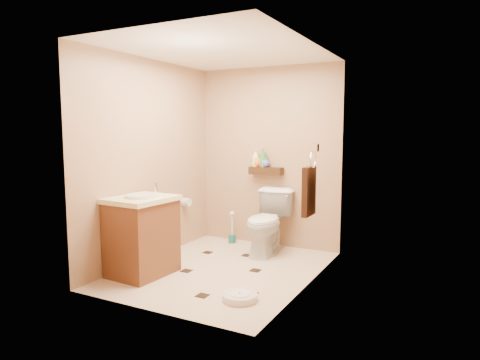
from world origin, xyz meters
The scene contains 20 objects.
ground centered at (0.00, 0.00, 0.00)m, with size 2.50×2.50×0.00m, color beige.
wall_back centered at (0.00, 1.25, 1.20)m, with size 2.00×0.04×2.40m, color #A47C5E.
wall_front centered at (0.00, -1.25, 1.20)m, with size 2.00×0.04×2.40m, color #A47C5E.
wall_left centered at (-1.00, 0.00, 1.20)m, with size 0.04×2.50×2.40m, color #A47C5E.
wall_right centered at (1.00, 0.00, 1.20)m, with size 0.04×2.50×2.40m, color #A47C5E.
ceiling centered at (0.00, 0.00, 2.40)m, with size 2.00×2.50×0.02m, color silver.
wall_shelf centered at (0.00, 1.17, 1.02)m, with size 0.46×0.14×0.10m, color #37220F.
floor_accents centered at (0.05, -0.04, 0.00)m, with size 1.22×1.48×0.01m.
toilet centered at (0.18, 0.83, 0.40)m, with size 0.45×0.79×0.81m, color white.
vanity centered at (-0.70, -0.53, 0.44)m, with size 0.61×0.73×0.98m.
bathroom_scale centered at (0.57, -0.68, 0.03)m, with size 0.40×0.40×0.07m.
toilet_brush centered at (-0.46, 1.07, 0.16)m, with size 0.10×0.10×0.45m.
towel_ring centered at (0.91, 0.25, 0.95)m, with size 0.12×0.30×0.76m.
toilet_paper centered at (-0.94, 0.65, 0.60)m, with size 0.12×0.11×0.12m.
bottle_a centered at (-0.15, 1.17, 1.19)m, with size 0.09×0.09×0.23m, color white.
bottle_b centered at (-0.15, 1.17, 1.16)m, with size 0.08×0.08×0.18m, color yellow.
bottle_c centered at (-0.13, 1.17, 1.14)m, with size 0.11×0.11×0.14m, color #F44E1C.
bottle_d centered at (-0.04, 1.17, 1.19)m, with size 0.10×0.10×0.25m, color #2B8339.
bottle_e centered at (-0.04, 1.17, 1.15)m, with size 0.07×0.07×0.15m, color #FFA054.
bottle_f centered at (0.00, 1.17, 1.14)m, with size 0.11×0.11×0.14m, color #5055C9.
Camera 1 is at (2.33, -4.04, 1.56)m, focal length 32.00 mm.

